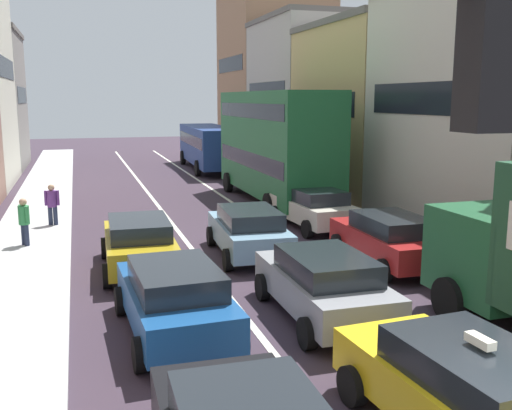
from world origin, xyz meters
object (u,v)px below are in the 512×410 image
sedan_centre_lane_second (324,283)px  sedan_right_lane_behind_truck (389,238)px  hatchback_centre_lane_third (249,231)px  pedestrian_mid_sidewalk (52,203)px  sedan_left_lane_third (139,242)px  bus_mid_queue_primary (274,142)px  wagon_right_lane_far (314,207)px  traffic_light_pole (193,262)px  bus_far_queue_secondary (209,144)px  pedestrian_near_kerb (24,220)px  taxi_centre_lane_front (468,392)px  wagon_left_lane_second (175,297)px

sedan_centre_lane_second → sedan_right_lane_behind_truck: 4.78m
hatchback_centre_lane_third → pedestrian_mid_sidewalk: 8.24m
sedan_left_lane_third → bus_mid_queue_primary: bus_mid_queue_primary is taller
sedan_centre_lane_second → wagon_right_lane_far: bearing=-20.7°
pedestrian_mid_sidewalk → bus_mid_queue_primary: bearing=116.0°
traffic_light_pole → hatchback_centre_lane_third: traffic_light_pole is taller
bus_far_queue_secondary → hatchback_centre_lane_third: bearing=173.1°
traffic_light_pole → bus_far_queue_secondary: size_ratio=0.52×
wagon_right_lane_far → pedestrian_mid_sidewalk: pedestrian_mid_sidewalk is taller
pedestrian_near_kerb → hatchback_centre_lane_third: bearing=126.6°
bus_mid_queue_primary → pedestrian_near_kerb: size_ratio=6.34×
traffic_light_pole → sedan_right_lane_behind_truck: traffic_light_pole is taller
bus_far_queue_secondary → pedestrian_mid_sidewalk: 18.71m
hatchback_centre_lane_third → traffic_light_pole: bearing=165.8°
sedan_left_lane_third → sedan_centre_lane_second: bearing=-143.1°
sedan_centre_lane_second → hatchback_centre_lane_third: 5.43m
traffic_light_pole → taxi_centre_lane_front: (4.34, 3.01, -3.02)m
bus_far_queue_secondary → wagon_right_lane_far: bearing=-178.2°
bus_far_queue_secondary → pedestrian_near_kerb: bearing=154.3°
traffic_light_pole → sedan_left_lane_third: traffic_light_pole is taller
hatchback_centre_lane_third → pedestrian_near_kerb: 7.17m
traffic_light_pole → taxi_centre_lane_front: 6.08m
sedan_right_lane_behind_truck → pedestrian_mid_sidewalk: bearing=50.6°
sedan_centre_lane_second → pedestrian_near_kerb: pedestrian_near_kerb is taller
sedan_left_lane_third → bus_far_queue_secondary: size_ratio=0.41×
wagon_left_lane_second → sedan_right_lane_behind_truck: (6.72, 3.24, 0.00)m
sedan_left_lane_third → taxi_centre_lane_front: bearing=-159.1°
bus_far_queue_secondary → pedestrian_near_kerb: bus_far_queue_secondary is taller
hatchback_centre_lane_third → bus_mid_queue_primary: bearing=-20.1°
sedan_left_lane_third → wagon_left_lane_second: bearing=-175.8°
traffic_light_pole → wagon_left_lane_second: bearing=82.0°
wagon_right_lane_far → taxi_centre_lane_front: bearing=162.9°
wagon_left_lane_second → wagon_right_lane_far: bearing=-40.0°
bus_mid_queue_primary → bus_far_queue_secondary: (-0.10, 13.38, -1.07)m
bus_far_queue_secondary → sedan_left_lane_third: bearing=165.2°
wagon_right_lane_far → pedestrian_near_kerb: (-10.00, -0.24, 0.15)m
taxi_centre_lane_front → hatchback_centre_lane_third: (-0.08, 10.41, -0.00)m
taxi_centre_lane_front → hatchback_centre_lane_third: bearing=-3.3°
sedan_centre_lane_second → pedestrian_mid_sidewalk: pedestrian_mid_sidewalk is taller
traffic_light_pole → bus_mid_queue_primary: traffic_light_pole is taller
sedan_centre_lane_second → wagon_right_lane_far: same height
wagon_left_lane_second → taxi_centre_lane_front: bearing=-149.6°
traffic_light_pole → wagon_left_lane_second: size_ratio=1.26×
wagon_left_lane_second → sedan_left_lane_third: bearing=0.2°
taxi_centre_lane_front → sedan_centre_lane_second: size_ratio=1.02×
hatchback_centre_lane_third → sedan_left_lane_third: bearing=102.7°
bus_mid_queue_primary → pedestrian_mid_sidewalk: bus_mid_queue_primary is taller
bus_far_queue_secondary → pedestrian_near_kerb: 21.65m
traffic_light_pole → taxi_centre_lane_front: bearing=34.7°
hatchback_centre_lane_third → sedan_right_lane_behind_truck: same height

